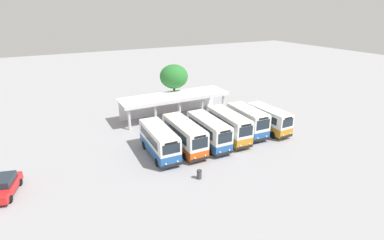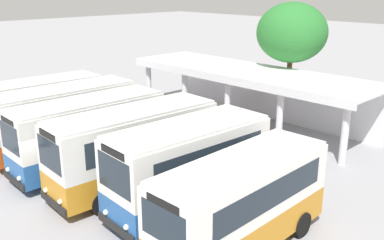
{
  "view_description": "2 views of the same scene",
  "coord_description": "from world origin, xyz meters",
  "px_view_note": "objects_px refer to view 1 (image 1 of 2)",
  "views": [
    {
      "loc": [
        -16.91,
        -24.87,
        15.48
      ],
      "look_at": [
        -0.88,
        5.71,
        2.2
      ],
      "focal_mm": 27.49,
      "sensor_mm": 36.0,
      "label": 1
    },
    {
      "loc": [
        16.66,
        -7.32,
        8.37
      ],
      "look_at": [
        1.13,
        7.62,
        1.63
      ],
      "focal_mm": 40.79,
      "sensor_mm": 36.0,
      "label": 2
    }
  ],
  "objects_px": {
    "city_bus_second_in_row": "(184,135)",
    "waiting_chair_fourth_seat": "(176,114)",
    "waiting_chair_middle_seat": "(172,114)",
    "parked_car_flank": "(4,186)",
    "city_bus_far_end_green": "(268,119)",
    "city_bus_fifth_blue": "(247,120)",
    "waiting_chair_end_by_column": "(165,116)",
    "city_bus_nearest_orange": "(159,140)",
    "waiting_chair_fifth_seat": "(179,113)",
    "city_bus_middle_cream": "(209,131)",
    "waiting_chair_second_from_end": "(168,115)",
    "litter_bin_apron": "(199,174)",
    "city_bus_fourth_amber": "(228,125)"
  },
  "relations": [
    {
      "from": "city_bus_second_in_row",
      "to": "waiting_chair_fourth_seat",
      "type": "height_order",
      "value": "city_bus_second_in_row"
    },
    {
      "from": "waiting_chair_middle_seat",
      "to": "parked_car_flank",
      "type": "bearing_deg",
      "value": -152.65
    },
    {
      "from": "city_bus_far_end_green",
      "to": "parked_car_flank",
      "type": "height_order",
      "value": "city_bus_far_end_green"
    },
    {
      "from": "city_bus_fifth_blue",
      "to": "waiting_chair_end_by_column",
      "type": "distance_m",
      "value": 12.48
    },
    {
      "from": "city_bus_nearest_orange",
      "to": "waiting_chair_fifth_seat",
      "type": "distance_m",
      "value": 12.6
    },
    {
      "from": "city_bus_far_end_green",
      "to": "city_bus_fifth_blue",
      "type": "bearing_deg",
      "value": 169.79
    },
    {
      "from": "parked_car_flank",
      "to": "waiting_chair_middle_seat",
      "type": "relative_size",
      "value": 5.32
    },
    {
      "from": "waiting_chair_end_by_column",
      "to": "waiting_chair_fourth_seat",
      "type": "xyz_separation_m",
      "value": [
        1.73,
        -0.04,
        0.0
      ]
    },
    {
      "from": "waiting_chair_fourth_seat",
      "to": "city_bus_second_in_row",
      "type": "bearing_deg",
      "value": -109.48
    },
    {
      "from": "city_bus_middle_cream",
      "to": "waiting_chair_second_from_end",
      "type": "xyz_separation_m",
      "value": [
        -0.58,
        10.7,
        -1.34
      ]
    },
    {
      "from": "litter_bin_apron",
      "to": "waiting_chair_fourth_seat",
      "type": "bearing_deg",
      "value": 72.8
    },
    {
      "from": "city_bus_nearest_orange",
      "to": "waiting_chair_fifth_seat",
      "type": "relative_size",
      "value": 8.7
    },
    {
      "from": "city_bus_nearest_orange",
      "to": "waiting_chair_middle_seat",
      "type": "relative_size",
      "value": 8.7
    },
    {
      "from": "city_bus_middle_cream",
      "to": "litter_bin_apron",
      "type": "relative_size",
      "value": 8.19
    },
    {
      "from": "city_bus_nearest_orange",
      "to": "city_bus_second_in_row",
      "type": "xyz_separation_m",
      "value": [
        3.05,
        -0.04,
        0.06
      ]
    },
    {
      "from": "city_bus_fourth_amber",
      "to": "waiting_chair_end_by_column",
      "type": "xyz_separation_m",
      "value": [
        -4.21,
        10.29,
        -1.37
      ]
    },
    {
      "from": "city_bus_fourth_amber",
      "to": "litter_bin_apron",
      "type": "relative_size",
      "value": 8.41
    },
    {
      "from": "city_bus_middle_cream",
      "to": "waiting_chair_middle_seat",
      "type": "height_order",
      "value": "city_bus_middle_cream"
    },
    {
      "from": "city_bus_middle_cream",
      "to": "waiting_chair_second_from_end",
      "type": "distance_m",
      "value": 10.8
    },
    {
      "from": "city_bus_nearest_orange",
      "to": "city_bus_fourth_amber",
      "type": "bearing_deg",
      "value": -0.24
    },
    {
      "from": "city_bus_second_in_row",
      "to": "city_bus_middle_cream",
      "type": "height_order",
      "value": "city_bus_middle_cream"
    },
    {
      "from": "city_bus_fourth_amber",
      "to": "waiting_chair_fourth_seat",
      "type": "height_order",
      "value": "city_bus_fourth_amber"
    },
    {
      "from": "waiting_chair_fifth_seat",
      "to": "litter_bin_apron",
      "type": "relative_size",
      "value": 0.96
    },
    {
      "from": "waiting_chair_second_from_end",
      "to": "waiting_chair_middle_seat",
      "type": "distance_m",
      "value": 0.59
    },
    {
      "from": "city_bus_second_in_row",
      "to": "waiting_chair_fourth_seat",
      "type": "relative_size",
      "value": 9.04
    },
    {
      "from": "parked_car_flank",
      "to": "city_bus_nearest_orange",
      "type": "bearing_deg",
      "value": 2.34
    },
    {
      "from": "waiting_chair_middle_seat",
      "to": "waiting_chair_fifth_seat",
      "type": "distance_m",
      "value": 1.16
    },
    {
      "from": "city_bus_nearest_orange",
      "to": "waiting_chair_end_by_column",
      "type": "distance_m",
      "value": 11.45
    },
    {
      "from": "city_bus_second_in_row",
      "to": "waiting_chair_middle_seat",
      "type": "xyz_separation_m",
      "value": [
        3.05,
        10.26,
        -1.33
      ]
    },
    {
      "from": "city_bus_far_end_green",
      "to": "waiting_chair_second_from_end",
      "type": "bearing_deg",
      "value": 132.34
    },
    {
      "from": "city_bus_far_end_green",
      "to": "waiting_chair_fourth_seat",
      "type": "distance_m",
      "value": 13.67
    },
    {
      "from": "waiting_chair_fourth_seat",
      "to": "litter_bin_apron",
      "type": "distance_m",
      "value": 17.31
    },
    {
      "from": "city_bus_far_end_green",
      "to": "waiting_chair_end_by_column",
      "type": "bearing_deg",
      "value": 134.22
    },
    {
      "from": "city_bus_far_end_green",
      "to": "waiting_chair_second_from_end",
      "type": "height_order",
      "value": "city_bus_far_end_green"
    },
    {
      "from": "city_bus_middle_cream",
      "to": "waiting_chair_end_by_column",
      "type": "relative_size",
      "value": 8.57
    },
    {
      "from": "city_bus_nearest_orange",
      "to": "city_bus_fourth_amber",
      "type": "xyz_separation_m",
      "value": [
        9.16,
        -0.04,
        0.1
      ]
    },
    {
      "from": "city_bus_far_end_green",
      "to": "parked_car_flank",
      "type": "distance_m",
      "value": 30.11
    },
    {
      "from": "city_bus_second_in_row",
      "to": "litter_bin_apron",
      "type": "distance_m",
      "value": 6.62
    },
    {
      "from": "parked_car_flank",
      "to": "city_bus_far_end_green",
      "type": "bearing_deg",
      "value": 0.48
    },
    {
      "from": "city_bus_far_end_green",
      "to": "city_bus_second_in_row",
      "type": "bearing_deg",
      "value": 178.53
    },
    {
      "from": "city_bus_middle_cream",
      "to": "litter_bin_apron",
      "type": "xyz_separation_m",
      "value": [
        -4.55,
        -5.96,
        -1.4
      ]
    },
    {
      "from": "city_bus_fifth_blue",
      "to": "waiting_chair_middle_seat",
      "type": "xyz_separation_m",
      "value": [
        -6.11,
        10.02,
        -1.38
      ]
    },
    {
      "from": "city_bus_nearest_orange",
      "to": "city_bus_far_end_green",
      "type": "xyz_separation_m",
      "value": [
        15.26,
        -0.35,
        -0.03
      ]
    },
    {
      "from": "waiting_chair_fourth_seat",
      "to": "city_bus_nearest_orange",
      "type": "bearing_deg",
      "value": -123.19
    },
    {
      "from": "city_bus_nearest_orange",
      "to": "waiting_chair_middle_seat",
      "type": "distance_m",
      "value": 11.97
    },
    {
      "from": "litter_bin_apron",
      "to": "waiting_chair_end_by_column",
      "type": "bearing_deg",
      "value": 78.46
    },
    {
      "from": "city_bus_fifth_blue",
      "to": "city_bus_far_end_green",
      "type": "bearing_deg",
      "value": -10.21
    },
    {
      "from": "city_bus_fifth_blue",
      "to": "litter_bin_apron",
      "type": "xyz_separation_m",
      "value": [
        -10.65,
        -6.53,
        -1.45
      ]
    },
    {
      "from": "city_bus_far_end_green",
      "to": "waiting_chair_fifth_seat",
      "type": "bearing_deg",
      "value": 127.11
    },
    {
      "from": "city_bus_fifth_blue",
      "to": "city_bus_second_in_row",
      "type": "bearing_deg",
      "value": -178.51
    }
  ]
}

